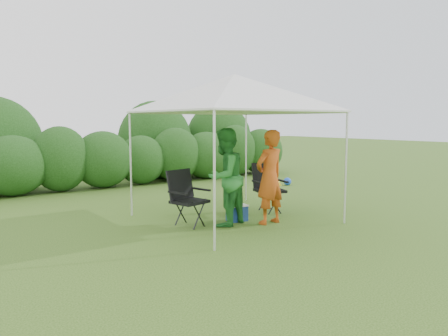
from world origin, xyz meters
TOP-DOWN VIEW (x-y plane):
  - ground at (0.00, 0.00)m, footprint 70.00×70.00m
  - hedge at (0.15, 6.00)m, footprint 12.42×1.53m
  - canopy at (0.00, 0.50)m, footprint 3.10×3.10m
  - chair_right at (1.08, 0.72)m, footprint 0.75×0.71m
  - chair_left at (-1.02, 0.63)m, footprint 0.74×0.70m
  - man at (0.33, -0.17)m, footprint 0.69×0.49m
  - woman at (-0.43, 0.22)m, footprint 1.06×0.95m
  - cooler at (-0.04, 0.35)m, footprint 0.41×0.31m
  - bottle at (0.02, 0.31)m, footprint 0.07×0.07m
  - lawn_toy at (3.87, 3.35)m, footprint 0.58×0.48m

SIDE VIEW (x-z plane):
  - ground at x=0.00m, z-range 0.00..0.00m
  - lawn_toy at x=3.87m, z-range -0.01..0.28m
  - cooler at x=-0.04m, z-range 0.00..0.32m
  - bottle at x=0.02m, z-range 0.32..0.59m
  - chair_right at x=1.08m, z-range 0.07..1.10m
  - chair_left at x=-1.02m, z-range 0.07..1.11m
  - hedge at x=0.15m, z-range -0.07..1.73m
  - man at x=0.33m, z-range 0.00..1.78m
  - woman at x=-0.43m, z-range 0.00..1.81m
  - canopy at x=0.00m, z-range 1.05..3.88m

